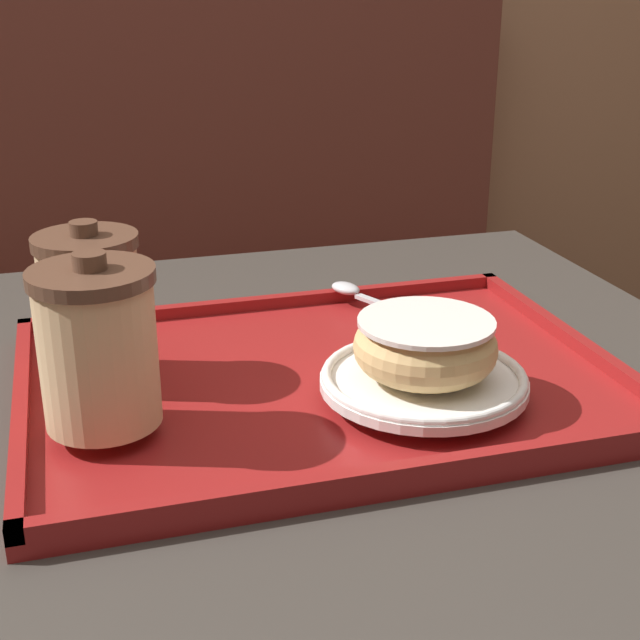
% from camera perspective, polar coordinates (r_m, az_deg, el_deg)
% --- Properties ---
extents(booth_bench, '(1.19, 0.44, 1.00)m').
position_cam_1_polar(booth_bench, '(1.71, -6.50, -3.90)').
color(booth_bench, brown).
rests_on(booth_bench, ground_plane).
extents(cafe_table, '(0.84, 0.83, 0.71)m').
position_cam_1_polar(cafe_table, '(0.85, -1.22, -15.70)').
color(cafe_table, '#38332D').
rests_on(cafe_table, ground_plane).
extents(serving_tray, '(0.50, 0.36, 0.02)m').
position_cam_1_polar(serving_tray, '(0.77, 0.00, -3.95)').
color(serving_tray, maroon).
rests_on(serving_tray, cafe_table).
extents(coffee_cup_front, '(0.09, 0.09, 0.13)m').
position_cam_1_polar(coffee_cup_front, '(0.66, -14.03, -1.63)').
color(coffee_cup_front, '#E0B784').
rests_on(coffee_cup_front, serving_tray).
extents(coffee_cup_rear, '(0.09, 0.09, 0.13)m').
position_cam_1_polar(coffee_cup_rear, '(0.76, -14.46, 1.19)').
color(coffee_cup_rear, '#E0B784').
rests_on(coffee_cup_rear, serving_tray).
extents(plate_with_chocolate_donut, '(0.17, 0.17, 0.01)m').
position_cam_1_polar(plate_with_chocolate_donut, '(0.72, 6.65, -3.76)').
color(plate_with_chocolate_donut, white).
rests_on(plate_with_chocolate_donut, serving_tray).
extents(donut_chocolate_glazed, '(0.11, 0.11, 0.04)m').
position_cam_1_polar(donut_chocolate_glazed, '(0.71, 6.75, -1.62)').
color(donut_chocolate_glazed, '#DBB270').
rests_on(donut_chocolate_glazed, plate_with_chocolate_donut).
extents(spoon, '(0.08, 0.15, 0.01)m').
position_cam_1_polar(spoon, '(0.90, 2.76, 1.58)').
color(spoon, silver).
rests_on(spoon, serving_tray).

